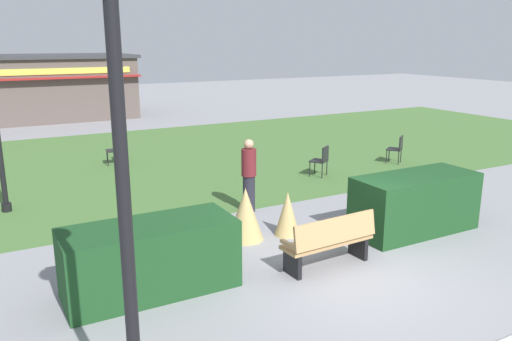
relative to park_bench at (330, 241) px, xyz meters
The scene contains 14 objects.
ground_plane 0.71m from the park_bench, 67.30° to the right, with size 80.00×80.00×0.00m, color gray.
lawn_patch 9.40m from the park_bench, 88.78° to the left, with size 36.00×12.00×0.01m, color #446B33.
park_bench is the anchor object (origin of this frame).
hedge_left 3.04m from the park_bench, 167.76° to the left, with size 2.65×1.10×1.10m, color #19421E.
hedge_right 2.66m from the park_bench, 12.79° to the left, with size 2.64×1.10×1.19m, color #19421E.
ornamental_grass_behind_left 1.96m from the park_bench, 110.20° to the left, with size 0.71×0.71×1.06m, color tan.
ornamental_grass_behind_right 1.66m from the park_bench, 83.78° to the left, with size 0.52×0.52×0.91m, color tan.
lamppost_near 5.30m from the park_bench, 148.61° to the right, with size 0.36×0.36×4.51m.
trash_bin 3.23m from the park_bench, 12.37° to the left, with size 0.52×0.52×0.85m, color #2D4233.
food_kiosk 21.26m from the park_bench, 95.59° to the left, with size 8.74×5.19×3.16m.
cafe_chair_west 9.55m from the park_bench, 98.08° to the left, with size 0.50×0.50×0.89m.
cafe_chair_east 6.17m from the park_bench, 55.51° to the left, with size 0.61×0.61×0.89m.
cafe_chair_north 8.44m from the park_bench, 38.66° to the left, with size 0.61×0.61×0.89m.
person_strolling 3.36m from the park_bench, 86.72° to the left, with size 0.34×0.34×1.69m.
Camera 1 is at (-5.25, -6.11, 3.83)m, focal length 35.83 mm.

